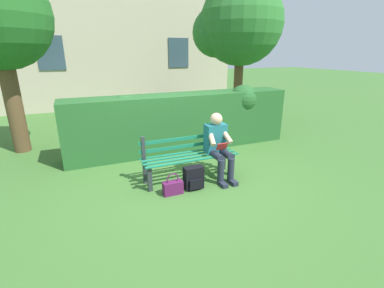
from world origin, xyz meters
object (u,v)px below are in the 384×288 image
at_px(park_bench, 189,156).
at_px(handbag, 173,187).
at_px(tree_far, 237,25).
at_px(backpack, 194,178).
at_px(person_seated, 218,144).

relative_size(park_bench, handbag, 4.71).
relative_size(park_bench, tree_far, 0.39).
bearing_deg(backpack, tree_far, -128.07).
bearing_deg(tree_far, handbag, 49.16).
bearing_deg(park_bench, backpack, 78.78).
distance_m(person_seated, backpack, 0.78).
bearing_deg(handbag, backpack, -173.14).
bearing_deg(person_seated, backpack, 23.53).
distance_m(park_bench, person_seated, 0.58).
distance_m(backpack, tree_far, 6.11).
bearing_deg(person_seated, handbag, 17.30).
bearing_deg(backpack, person_seated, -156.47).
bearing_deg(backpack, handbag, 6.86).
distance_m(person_seated, handbag, 1.15).
distance_m(person_seated, tree_far, 5.42).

